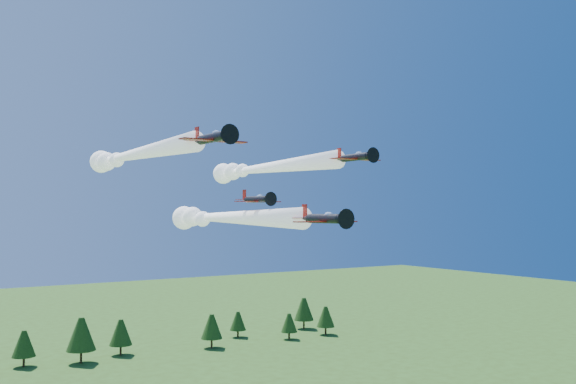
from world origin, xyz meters
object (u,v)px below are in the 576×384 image
plane_lead (223,217)px  plane_left (131,155)px  plane_slot (257,199)px  plane_right (260,169)px

plane_lead → plane_left: (-9.63, 10.82, 9.16)m
plane_left → plane_slot: size_ratio=6.79×
plane_lead → plane_right: 16.31m
plane_left → plane_slot: bearing=-66.0°
plane_slot → plane_right: bearing=57.2°
plane_lead → plane_right: bearing=38.8°
plane_right → plane_slot: size_ratio=6.41×
plane_left → plane_right: 21.04m
plane_left → plane_slot: (9.47, -20.52, -6.80)m
plane_right → plane_lead: bearing=-140.8°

